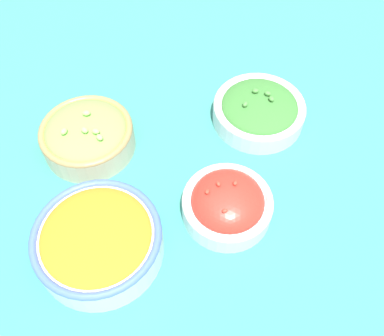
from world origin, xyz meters
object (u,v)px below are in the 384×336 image
object	(u,v)px
bowl_carrots	(98,240)
bowl_lettuce	(87,135)
bowl_cherry_tomatoes	(227,203)
bowl_broccoli	(259,110)

from	to	relation	value
bowl_carrots	bowl_lettuce	bearing A→B (deg)	-96.22
bowl_cherry_tomatoes	bowl_lettuce	world-z (taller)	bowl_lettuce
bowl_lettuce	bowl_broccoli	bearing A→B (deg)	173.24
bowl_lettuce	bowl_carrots	bearing A→B (deg)	83.78
bowl_broccoli	bowl_carrots	world-z (taller)	bowl_carrots
bowl_carrots	bowl_cherry_tomatoes	bearing A→B (deg)	-179.87
bowl_broccoli	bowl_lettuce	size ratio (longest dim) A/B	1.05
bowl_cherry_tomatoes	bowl_broccoli	distance (m)	0.22
bowl_broccoli	bowl_lettuce	xyz separation A→B (m)	(0.33, -0.04, 0.01)
bowl_broccoli	bowl_carrots	bearing A→B (deg)	26.81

